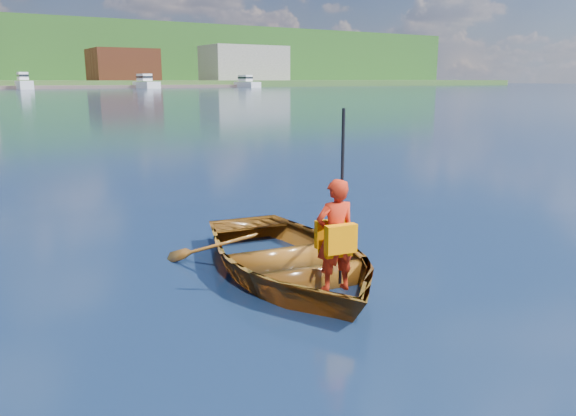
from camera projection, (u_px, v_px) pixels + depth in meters
ground at (233, 289)px, 6.32m from camera, size 600.00×600.00×0.00m
rowboat at (288, 257)px, 6.74m from camera, size 3.01×3.87×0.73m
child_paddler at (335, 235)px, 5.88m from camera, size 0.48×0.37×1.92m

